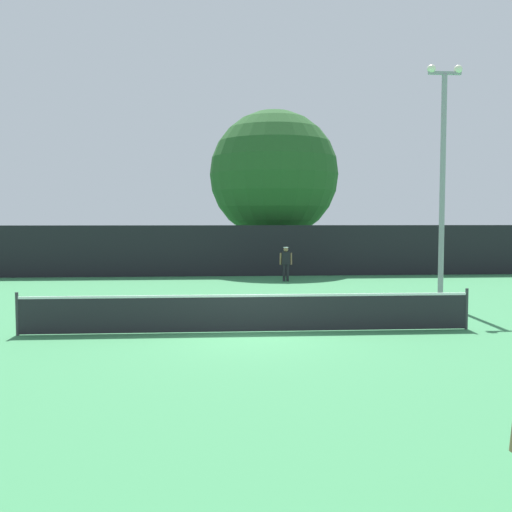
{
  "coord_description": "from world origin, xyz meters",
  "views": [
    {
      "loc": [
        -0.86,
        -14.8,
        2.89
      ],
      "look_at": [
        0.61,
        5.67,
        1.57
      ],
      "focal_mm": 41.45,
      "sensor_mm": 36.0,
      "label": 1
    }
  ],
  "objects_px": {
    "player_receiving": "(286,261)",
    "light_pole": "(443,169)",
    "tennis_ball": "(315,311)",
    "large_tree": "(274,175)",
    "parked_car_near": "(97,252)"
  },
  "relations": [
    {
      "from": "player_receiving",
      "to": "parked_car_near",
      "type": "bearing_deg",
      "value": -44.28
    },
    {
      "from": "tennis_ball",
      "to": "player_receiving",
      "type": "bearing_deg",
      "value": 88.84
    },
    {
      "from": "player_receiving",
      "to": "light_pole",
      "type": "relative_size",
      "value": 0.2
    },
    {
      "from": "tennis_ball",
      "to": "light_pole",
      "type": "height_order",
      "value": "light_pole"
    },
    {
      "from": "player_receiving",
      "to": "light_pole",
      "type": "height_order",
      "value": "light_pole"
    },
    {
      "from": "tennis_ball",
      "to": "large_tree",
      "type": "xyz_separation_m",
      "value": [
        0.3,
        15.52,
        5.3
      ]
    },
    {
      "from": "large_tree",
      "to": "parked_car_near",
      "type": "distance_m",
      "value": 12.1
    },
    {
      "from": "parked_car_near",
      "to": "tennis_ball",
      "type": "bearing_deg",
      "value": -57.04
    },
    {
      "from": "player_receiving",
      "to": "tennis_ball",
      "type": "bearing_deg",
      "value": 88.84
    },
    {
      "from": "light_pole",
      "to": "parked_car_near",
      "type": "height_order",
      "value": "light_pole"
    },
    {
      "from": "player_receiving",
      "to": "parked_car_near",
      "type": "height_order",
      "value": "parked_car_near"
    },
    {
      "from": "player_receiving",
      "to": "tennis_ball",
      "type": "distance_m",
      "value": 9.0
    },
    {
      "from": "parked_car_near",
      "to": "large_tree",
      "type": "bearing_deg",
      "value": -14.31
    },
    {
      "from": "light_pole",
      "to": "player_receiving",
      "type": "bearing_deg",
      "value": 119.95
    },
    {
      "from": "tennis_ball",
      "to": "large_tree",
      "type": "distance_m",
      "value": 16.4
    }
  ]
}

